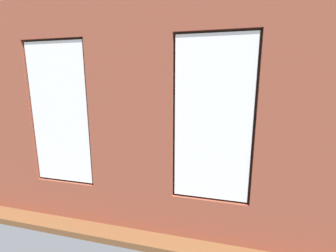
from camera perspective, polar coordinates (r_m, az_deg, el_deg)
The scene contains 19 objects.
ground_plane at distance 6.11m, azimuth 1.08°, elevation -10.33°, with size 7.23×5.99×0.10m, color brown.
brick_wall_with_windows at distance 3.22m, azimuth -9.44°, elevation 1.23°, with size 6.63×0.30×3.35m.
white_wall_right at distance 7.02m, azimuth -26.37°, elevation 5.88°, with size 0.10×4.99×3.35m, color silver.
couch_by_window at distance 4.56m, azimuth -15.80°, elevation -13.45°, with size 1.72×0.87×0.80m.
couch_left at distance 5.90m, azimuth 26.72°, elevation -8.49°, with size 0.89×1.97×0.80m.
coffee_table at distance 6.07m, azimuth 0.87°, elevation -6.13°, with size 1.58×0.74×0.43m.
cup_ceramic at distance 6.05m, azimuth 0.87°, elevation -5.25°, with size 0.08×0.08×0.09m, color #33567F.
candle_jar at distance 5.91m, azimuth 1.75°, elevation -5.46°, with size 0.08×0.08×0.13m, color #B7333D.
table_plant_small at distance 6.06m, azimuth 5.17°, elevation -4.34°, with size 0.17×0.17×0.26m.
remote_gray at distance 6.08m, azimuth -3.75°, elevation -5.54°, with size 0.05×0.17×0.02m, color #59595B.
remote_silver at distance 6.19m, azimuth -0.72°, elevation -5.20°, with size 0.05×0.17×0.02m, color #B2B2B7.
media_console at distance 6.95m, azimuth -24.38°, elevation -6.01°, with size 1.03×0.42×0.50m, color black.
tv_flatscreen at distance 6.79m, azimuth -24.83°, elevation -0.58°, with size 1.22×0.20×0.83m.
papasan_chair at distance 7.87m, azimuth 0.12°, elevation -1.47°, with size 1.15×1.15×0.71m.
potted_plant_by_left_couch at distance 7.14m, azimuth 21.29°, elevation -3.52°, with size 0.38×0.38×0.67m.
potted_plant_between_couches at distance 4.05m, azimuth 1.06°, elevation -12.50°, with size 0.75×0.74×1.11m.
potted_plant_mid_room_small at distance 6.67m, azimuth 8.81°, elevation -4.81°, with size 0.29×0.29×0.53m.
potted_plant_foreground_right at distance 8.63m, azimuth -13.34°, elevation -0.81°, with size 0.43×0.43×0.67m.
potted_plant_near_tv at distance 5.78m, azimuth -26.34°, elevation -5.10°, with size 0.68×0.68×1.07m.
Camera 1 is at (-1.28, 5.52, 2.23)m, focal length 24.00 mm.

